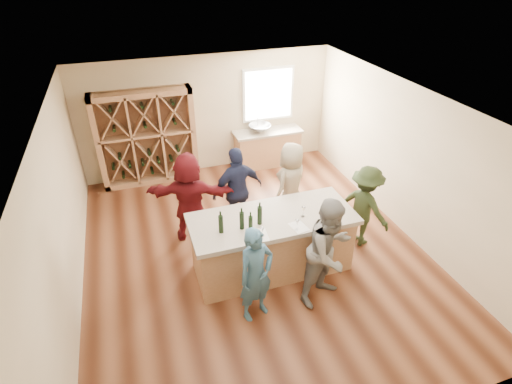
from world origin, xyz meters
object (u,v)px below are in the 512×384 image
object	(u,v)px
person_server	(364,206)
wine_bottle_c	(242,221)
wine_rack	(147,138)
wine_bottle_a	(221,224)
wine_bottle_e	(260,215)
sink	(260,128)
person_far_mid	(238,190)
person_near_left	(256,275)
person_far_left	(190,198)
person_far_right	(291,184)
wine_bottle_d	(251,224)
person_near_right	(330,252)
tasting_counter_base	(272,245)

from	to	relation	value
person_server	wine_bottle_c	bearing A→B (deg)	72.68
wine_rack	wine_bottle_a	bearing A→B (deg)	-79.00
wine_bottle_a	wine_bottle_e	size ratio (longest dim) A/B	0.96
sink	person_far_mid	xyz separation A→B (m)	(-1.27, -2.41, -0.14)
person_near_left	person_far_left	distance (m)	2.28
wine_bottle_a	person_server	xyz separation A→B (m)	(2.73, 0.28, -0.43)
wine_rack	person_far_right	bearing A→B (deg)	-45.30
sink	wine_bottle_d	xyz separation A→B (m)	(-1.50, -3.95, 0.20)
person_near_right	wine_bottle_d	bearing A→B (deg)	123.93
wine_bottle_c	person_server	bearing A→B (deg)	6.94
tasting_counter_base	person_near_right	bearing A→B (deg)	-56.74
person_near_right	wine_rack	bearing A→B (deg)	91.83
wine_rack	person_near_right	size ratio (longest dim) A/B	1.21
sink	person_far_left	bearing A→B (deg)	-132.31
tasting_counter_base	person_server	world-z (taller)	person_server
wine_rack	person_far_right	distance (m)	3.57
person_far_right	wine_bottle_d	bearing A→B (deg)	16.24
wine_bottle_a	person_near_left	xyz separation A→B (m)	(0.31, -0.77, -0.44)
person_server	person_far_mid	bearing A→B (deg)	36.58
wine_bottle_e	person_server	bearing A→B (deg)	7.06
tasting_counter_base	person_far_left	distance (m)	1.78
person_far_left	tasting_counter_base	bearing A→B (deg)	148.04
person_near_right	person_far_right	bearing A→B (deg)	59.18
sink	wine_bottle_d	size ratio (longest dim) A/B	2.02
tasting_counter_base	person_far_left	bearing A→B (deg)	130.90
person_far_mid	person_far_left	distance (m)	0.92
tasting_counter_base	wine_bottle_e	size ratio (longest dim) A/B	8.29
person_server	sink	bearing A→B (deg)	-11.72
person_far_right	person_server	bearing A→B (deg)	99.58
person_far_right	wine_bottle_e	bearing A→B (deg)	18.11
sink	person_near_left	size ratio (longest dim) A/B	0.34
sink	wine_bottle_e	bearing A→B (deg)	-108.96
sink	wine_bottle_e	world-z (taller)	wine_bottle_e
sink	tasting_counter_base	distance (m)	3.89
wine_bottle_c	person_near_right	bearing A→B (deg)	-33.42
tasting_counter_base	wine_bottle_d	distance (m)	0.88
wine_bottle_d	person_near_right	xyz separation A→B (m)	(1.04, -0.66, -0.30)
wine_bottle_d	person_far_right	xyz separation A→B (m)	(1.30, 1.49, -0.37)
wine_bottle_a	wine_bottle_e	distance (m)	0.63
person_server	person_far_left	distance (m)	3.19
wine_bottle_d	person_far_right	world-z (taller)	person_far_right
wine_bottle_d	tasting_counter_base	bearing A→B (deg)	27.62
wine_bottle_e	person_near_left	xyz separation A→B (m)	(-0.32, -0.79, -0.44)
person_far_mid	person_far_right	world-z (taller)	person_far_mid
wine_bottle_e	person_far_left	size ratio (longest dim) A/B	0.18
person_server	person_far_mid	xyz separation A→B (m)	(-2.06, 1.15, 0.08)
wine_bottle_c	person_far_left	bearing A→B (deg)	111.61
wine_bottle_a	person_far_mid	world-z (taller)	person_far_mid
wine_rack	wine_bottle_a	world-z (taller)	wine_rack
wine_bottle_c	wine_bottle_d	bearing A→B (deg)	-42.50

